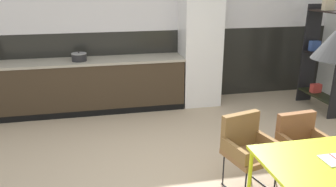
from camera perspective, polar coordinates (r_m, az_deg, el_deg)
The scene contains 8 objects.
back_wall_splashback_dark at distance 6.27m, azimuth -3.61°, elevation 4.75°, with size 7.46×0.12×1.32m, color black.
kitchen_counter at distance 5.96m, azimuth -17.58°, elevation 1.05°, with size 4.16×0.63×0.91m.
refrigerator_column at distance 6.05m, azimuth 5.49°, elevation 7.62°, with size 0.68×0.60×2.03m, color silver.
armchair_head_of_table at distance 3.97m, azimuth 21.90°, elevation -7.46°, with size 0.52×0.51×0.79m.
armchair_corner_seat at distance 3.70m, azimuth 13.29°, elevation -8.32°, with size 0.58×0.57×0.83m.
open_book at distance 3.16m, azimuth 26.94°, elevation -10.12°, with size 0.24×0.19×0.02m.
cooking_pot at distance 5.75m, azimuth -15.01°, elevation 6.07°, with size 0.25×0.25×0.16m.
open_shelf_unit at distance 6.34m, azimuth 25.30°, elevation 5.86°, with size 0.30×0.94×1.90m.
Camera 1 is at (-0.87, -2.97, 2.17)m, focal length 35.51 mm.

